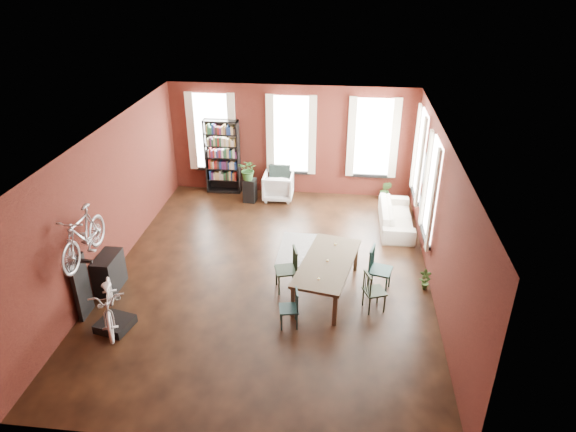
# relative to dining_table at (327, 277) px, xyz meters

# --- Properties ---
(room) EXTENTS (9.00, 9.04, 3.22)m
(room) POSITION_rel_dining_table_xyz_m (-1.04, 1.11, 1.76)
(room) COLOR black
(room) RESTS_ON ground
(dining_table) EXTENTS (1.41, 2.34, 0.75)m
(dining_table) POSITION_rel_dining_table_xyz_m (0.00, 0.00, 0.00)
(dining_table) COLOR #4C3F2D
(dining_table) RESTS_ON ground
(dining_chair_a) EXTENTS (0.42, 0.42, 0.78)m
(dining_chair_a) POSITION_rel_dining_table_xyz_m (-0.67, -1.18, 0.02)
(dining_chair_a) COLOR #193637
(dining_chair_a) RESTS_ON ground
(dining_chair_b) EXTENTS (0.55, 0.55, 0.97)m
(dining_chair_b) POSITION_rel_dining_table_xyz_m (-0.86, -0.01, 0.11)
(dining_chair_b) COLOR black
(dining_chair_b) RESTS_ON ground
(dining_chair_c) EXTENTS (0.51, 0.51, 0.86)m
(dining_chair_c) POSITION_rel_dining_table_xyz_m (0.97, -0.49, 0.06)
(dining_chair_c) COLOR #202F1B
(dining_chair_c) RESTS_ON ground
(dining_chair_d) EXTENTS (0.56, 0.56, 0.99)m
(dining_chair_d) POSITION_rel_dining_table_xyz_m (1.10, 0.19, 0.12)
(dining_chair_d) COLOR #1A3A37
(dining_chair_d) RESTS_ON ground
(bookshelf) EXTENTS (1.00, 0.32, 2.20)m
(bookshelf) POSITION_rel_dining_table_xyz_m (-3.29, 4.79, 0.73)
(bookshelf) COLOR black
(bookshelf) RESTS_ON ground
(white_armchair) EXTENTS (0.84, 0.79, 0.86)m
(white_armchair) POSITION_rel_dining_table_xyz_m (-1.61, 4.47, 0.06)
(white_armchair) COLOR silver
(white_armchair) RESTS_ON ground
(cream_sofa) EXTENTS (0.61, 2.08, 0.81)m
(cream_sofa) POSITION_rel_dining_table_xyz_m (1.66, 3.09, 0.03)
(cream_sofa) COLOR beige
(cream_sofa) RESTS_ON ground
(striped_rug) EXTENTS (1.04, 1.62, 0.01)m
(striped_rug) POSITION_rel_dining_table_xyz_m (-0.71, 1.65, -0.37)
(striped_rug) COLOR black
(striped_rug) RESTS_ON ground
(bike_trainer) EXTENTS (0.71, 0.71, 0.17)m
(bike_trainer) POSITION_rel_dining_table_xyz_m (-3.96, -1.64, -0.29)
(bike_trainer) COLOR black
(bike_trainer) RESTS_ON ground
(bike_wall_rack) EXTENTS (0.16, 0.60, 1.30)m
(bike_wall_rack) POSITION_rel_dining_table_xyz_m (-4.69, -1.31, 0.28)
(bike_wall_rack) COLOR black
(bike_wall_rack) RESTS_ON ground
(console_table) EXTENTS (0.40, 0.80, 0.80)m
(console_table) POSITION_rel_dining_table_xyz_m (-4.57, -0.41, 0.03)
(console_table) COLOR black
(console_table) RESTS_ON ground
(plant_stand) EXTENTS (0.38, 0.38, 0.68)m
(plant_stand) POSITION_rel_dining_table_xyz_m (-2.39, 4.20, -0.03)
(plant_stand) COLOR black
(plant_stand) RESTS_ON ground
(plant_by_sofa) EXTENTS (0.55, 0.68, 0.27)m
(plant_by_sofa) POSITION_rel_dining_table_xyz_m (1.48, 4.72, -0.24)
(plant_by_sofa) COLOR #305522
(plant_by_sofa) RESTS_ON ground
(plant_small) EXTENTS (0.30, 0.49, 0.17)m
(plant_small) POSITION_rel_dining_table_xyz_m (2.07, 0.33, -0.29)
(plant_small) COLOR #325F26
(plant_small) RESTS_ON ground
(bicycle_floor) EXTENTS (0.94, 1.09, 1.74)m
(bicycle_floor) POSITION_rel_dining_table_xyz_m (-3.97, -1.67, 0.67)
(bicycle_floor) COLOR beige
(bicycle_floor) RESTS_ON bike_trainer
(bicycle_hung) EXTENTS (0.47, 1.00, 1.66)m
(bicycle_hung) POSITION_rel_dining_table_xyz_m (-4.44, -1.31, 1.76)
(bicycle_hung) COLOR #A5A8AD
(bicycle_hung) RESTS_ON bike_wall_rack
(plant_on_stand) EXTENTS (0.68, 0.72, 0.48)m
(plant_on_stand) POSITION_rel_dining_table_xyz_m (-2.41, 4.18, 0.55)
(plant_on_stand) COLOR #2D6227
(plant_on_stand) RESTS_ON plant_stand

